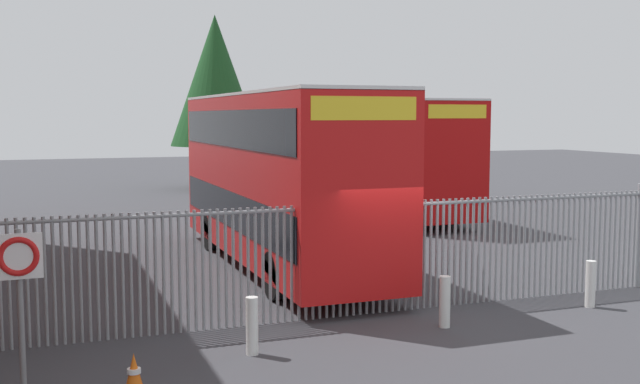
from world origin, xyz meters
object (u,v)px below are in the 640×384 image
Objects in this scene: double_decker_bus_behind_fence_left at (385,153)px; bollard_near_right at (590,284)px; bollard_center_front at (445,302)px; speed_limit_sign_post at (19,277)px; double_decker_bus_near_gate at (278,173)px; bollard_near_left at (252,326)px; traffic_cone_by_gate at (134,375)px.

bollard_near_right is (-2.25, -14.43, -1.95)m from double_decker_bus_behind_fence_left.
bollard_center_front is 0.40× the size of speed_limit_sign_post.
bollard_near_right is at bearing -52.54° from double_decker_bus_near_gate.
bollard_near_left is (-9.47, -14.97, -1.95)m from double_decker_bus_behind_fence_left.
double_decker_bus_near_gate reaches higher than traffic_cone_by_gate.
double_decker_bus_near_gate reaches higher than speed_limit_sign_post.
speed_limit_sign_post is (-12.90, -16.11, -0.65)m from double_decker_bus_behind_fence_left.
traffic_cone_by_gate is (-2.01, -1.14, -0.19)m from bollard_near_left.
double_decker_bus_behind_fence_left is 18.32× the size of traffic_cone_by_gate.
double_decker_bus_near_gate is 11.38× the size of bollard_near_right.
bollard_near_right is 10.86m from speed_limit_sign_post.
bollard_near_left is 7.24m from bollard_near_right.
bollard_center_front is at bearing 4.58° from bollard_near_left.
speed_limit_sign_post is at bearing -128.68° from double_decker_bus_behind_fence_left.
double_decker_bus_behind_fence_left is 11.38× the size of bollard_near_right.
speed_limit_sign_post is (-3.43, -1.15, 1.30)m from bollard_near_left.
traffic_cone_by_gate is (-5.73, -1.44, -0.19)m from bollard_center_front.
double_decker_bus_behind_fence_left reaches higher than bollard_near_right.
double_decker_bus_near_gate is 1.00× the size of double_decker_bus_behind_fence_left.
speed_limit_sign_post is (-7.16, -1.45, 1.30)m from bollard_center_front.
bollard_center_front is at bearing -79.36° from double_decker_bus_near_gate.
bollard_center_front is 1.61× the size of traffic_cone_by_gate.
speed_limit_sign_post is (-5.96, -7.81, -0.65)m from double_decker_bus_near_gate.
double_decker_bus_behind_fence_left is 19.89m from traffic_cone_by_gate.
double_decker_bus_near_gate is 9.27m from traffic_cone_by_gate.
speed_limit_sign_post reaches higher than traffic_cone_by_gate.
bollard_near_left is 3.84m from speed_limit_sign_post.
double_decker_bus_behind_fence_left is at bearing 81.14° from bollard_near_right.
double_decker_bus_behind_fence_left reaches higher than bollard_center_front.
bollard_center_front is 7.42m from speed_limit_sign_post.
double_decker_bus_near_gate is 11.38× the size of bollard_center_front.
double_decker_bus_near_gate is 7.39m from bollard_near_left.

